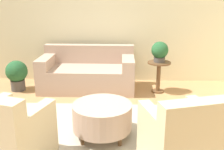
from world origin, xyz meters
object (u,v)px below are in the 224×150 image
side_table (159,72)px  potted_plant_floor (17,74)px  armchair_left (9,136)px  couch (88,74)px  armchair_right (182,140)px  potted_plant_on_side_table (160,51)px  ottoman_table (102,116)px

side_table → potted_plant_floor: 2.87m
armchair_left → couch: bearing=77.9°
armchair_right → potted_plant_on_side_table: (0.05, 2.45, 0.49)m
couch → armchair_left: bearing=-102.1°
couch → potted_plant_on_side_table: (1.44, -0.15, 0.52)m
couch → armchair_right: 2.95m
ottoman_table → side_table: side_table is taller
armchair_left → armchair_right: bearing=0.0°
armchair_right → side_table: bearing=88.9°
couch → side_table: size_ratio=3.05×
armchair_left → potted_plant_floor: armchair_left is taller
ottoman_table → potted_plant_floor: potted_plant_floor is taller
couch → potted_plant_floor: bearing=-173.3°
couch → armchair_left: 2.66m
couch → potted_plant_floor: (-1.43, -0.17, 0.03)m
armchair_right → side_table: 2.45m
ottoman_table → armchair_right: bearing=-34.7°
armchair_right → potted_plant_floor: armchair_right is taller
potted_plant_on_side_table → potted_plant_floor: potted_plant_on_side_table is taller
couch → armchair_left: size_ratio=2.03×
couch → armchair_right: size_ratio=2.03×
ottoman_table → potted_plant_floor: (-1.88, 1.78, 0.05)m
couch → ottoman_table: couch is taller
side_table → couch: bearing=174.2°
potted_plant_on_side_table → couch: bearing=174.2°
couch → armchair_right: (1.39, -2.60, 0.03)m
side_table → potted_plant_on_side_table: 0.42m
ottoman_table → potted_plant_on_side_table: size_ratio=2.00×
armchair_left → potted_plant_floor: size_ratio=1.51×
armchair_right → potted_plant_on_side_table: bearing=88.9°
armchair_left → potted_plant_on_side_table: size_ratio=2.32×
armchair_left → potted_plant_floor: bearing=109.7°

